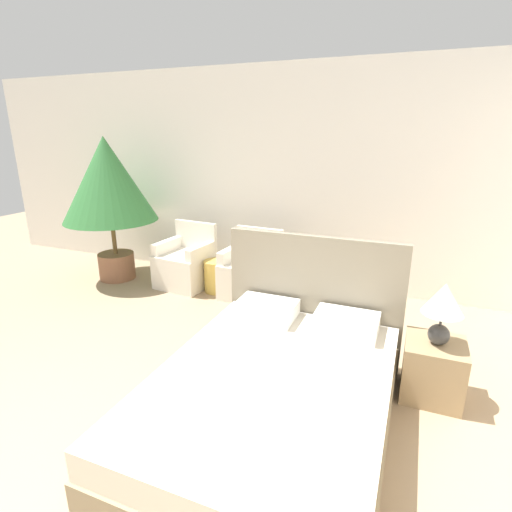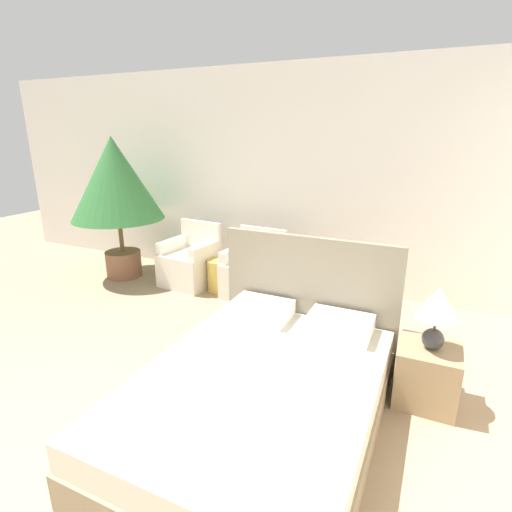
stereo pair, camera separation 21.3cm
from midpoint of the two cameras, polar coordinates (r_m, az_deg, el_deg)
wall_back at (r=5.49m, az=2.57°, el=10.98°), size 10.00×0.06×2.90m
bed at (r=3.04m, az=0.72°, el=-18.83°), size 1.61×2.20×1.19m
armchair_near_window_left at (r=5.62m, az=-11.11°, el=-1.39°), size 0.72×0.70×0.86m
armchair_near_window_right at (r=5.16m, az=-1.92°, el=-2.74°), size 0.70×0.67×0.86m
potted_palm at (r=5.94m, az=-21.38°, el=9.57°), size 1.28×1.28×2.01m
nightstand at (r=3.57m, az=22.32°, el=-14.78°), size 0.45×0.46×0.48m
table_lamp at (r=3.30m, az=23.53°, el=-6.39°), size 0.31×0.31×0.50m
side_table at (r=5.37m, az=-6.87°, el=-2.87°), size 0.31×0.31×0.43m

